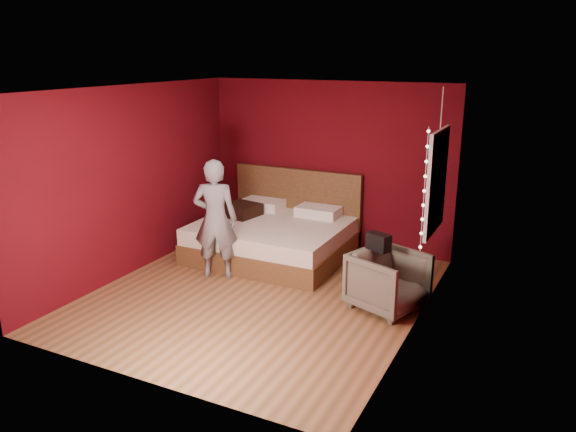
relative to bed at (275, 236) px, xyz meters
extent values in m
plane|color=#93613B|center=(0.50, -1.37, -0.31)|extent=(4.50, 4.50, 0.00)
cube|color=#550810|center=(0.50, 0.89, 0.99)|extent=(4.00, 0.02, 2.60)
cube|color=#550810|center=(0.50, -3.63, 0.99)|extent=(4.00, 0.02, 2.60)
cube|color=#550810|center=(-1.51, -1.37, 0.99)|extent=(0.02, 4.50, 2.60)
cube|color=#550810|center=(2.51, -1.37, 0.99)|extent=(0.02, 4.50, 2.60)
cube|color=white|center=(0.50, -1.37, 2.30)|extent=(4.00, 4.50, 0.02)
cube|color=white|center=(2.47, -0.47, 1.19)|extent=(0.04, 0.97, 1.27)
cube|color=black|center=(2.45, -0.47, 1.19)|extent=(0.02, 0.85, 1.15)
cube|color=white|center=(2.45, -0.47, 1.19)|extent=(0.03, 0.05, 1.15)
cube|color=white|center=(2.45, -0.47, 1.19)|extent=(0.03, 0.85, 0.05)
cylinder|color=silver|center=(2.44, -1.00, 1.19)|extent=(0.01, 0.01, 1.45)
sphere|color=#FFF2CC|center=(2.44, -1.00, 0.51)|extent=(0.04, 0.04, 0.04)
sphere|color=#FFF2CC|center=(2.44, -1.00, 0.68)|extent=(0.04, 0.04, 0.04)
sphere|color=#FFF2CC|center=(2.44, -1.00, 0.85)|extent=(0.04, 0.04, 0.04)
sphere|color=#FFF2CC|center=(2.44, -1.00, 1.02)|extent=(0.04, 0.04, 0.04)
sphere|color=#FFF2CC|center=(2.44, -1.00, 1.19)|extent=(0.04, 0.04, 0.04)
sphere|color=#FFF2CC|center=(2.44, -1.00, 1.36)|extent=(0.04, 0.04, 0.04)
sphere|color=#FFF2CC|center=(2.44, -1.00, 1.52)|extent=(0.04, 0.04, 0.04)
sphere|color=#FFF2CC|center=(2.44, -1.00, 1.69)|extent=(0.04, 0.04, 0.04)
sphere|color=#FFF2CC|center=(2.44, -1.00, 1.86)|extent=(0.04, 0.04, 0.04)
cube|color=brown|center=(0.00, -0.10, -0.16)|extent=(2.19, 1.86, 0.31)
cube|color=white|center=(0.00, -0.10, 0.11)|extent=(2.15, 1.83, 0.24)
cube|color=brown|center=(0.00, 0.78, 0.29)|extent=(2.19, 0.09, 1.21)
cube|color=white|center=(-0.49, 0.52, 0.31)|extent=(0.66, 0.42, 0.15)
cube|color=white|center=(0.49, 0.52, 0.31)|extent=(0.66, 0.42, 0.15)
imported|color=gray|center=(-0.33, -1.11, 0.51)|extent=(0.71, 0.59, 1.66)
imported|color=#645F4F|center=(2.10, -1.07, 0.05)|extent=(1.01, 1.00, 0.72)
cube|color=black|center=(1.94, -1.04, 0.51)|extent=(0.33, 0.26, 0.21)
cube|color=black|center=(-0.61, 0.03, 0.32)|extent=(0.59, 0.59, 0.18)
cylinder|color=silver|center=(2.36, 0.01, 1.94)|extent=(0.01, 0.01, 0.70)
imported|color=#185425|center=(2.36, 0.01, 1.41)|extent=(0.41, 0.38, 0.37)
camera|label=1|loc=(3.78, -7.22, 2.70)|focal=35.00mm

